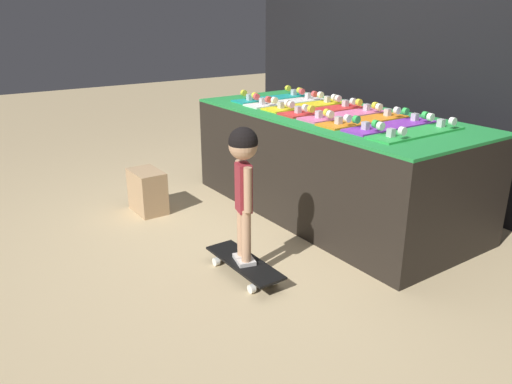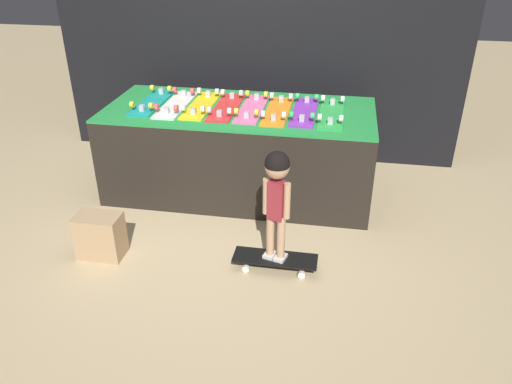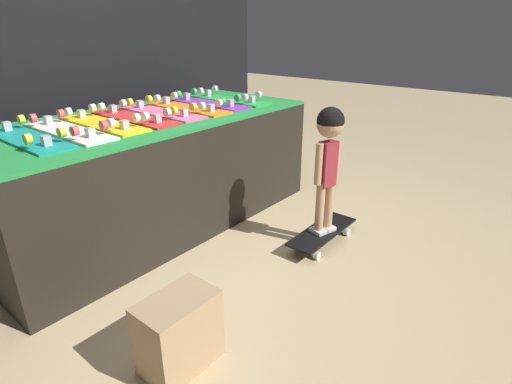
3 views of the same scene
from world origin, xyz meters
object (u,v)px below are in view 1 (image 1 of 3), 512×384
Objects in this scene: skateboard_white_on_rack at (286,101)px; skateboard_on_floor at (244,264)px; skateboard_red_on_rack at (322,109)px; skateboard_pink_on_rack at (343,114)px; skateboard_teal_on_rack at (272,97)px; storage_box at (147,191)px; child at (243,170)px; skateboard_orange_on_rack at (364,119)px; skateboard_green_on_rack at (417,131)px; skateboard_purple_on_rack at (391,125)px; skateboard_yellow_on_rack at (305,105)px.

skateboard_white_on_rack reaches higher than skateboard_on_floor.
skateboard_red_on_rack is 0.23m from skateboard_pink_on_rack.
storage_box is (-0.03, -1.21, -0.64)m from skateboard_teal_on_rack.
skateboard_red_on_rack is at bearing -178.69° from skateboard_pink_on_rack.
child is at bearing 63.43° from skateboard_on_floor.
child is at bearing -82.43° from skateboard_orange_on_rack.
skateboard_on_floor is at bearing -71.77° from skateboard_pink_on_rack.
skateboard_on_floor is (0.15, -1.11, -0.74)m from skateboard_orange_on_rack.
skateboard_green_on_rack is at bearing -1.05° from skateboard_red_on_rack.
skateboard_red_on_rack is 1.00× the size of skateboard_purple_on_rack.
storage_box is (-1.30, -0.06, 0.10)m from skateboard_on_floor.
skateboard_red_on_rack and skateboard_green_on_rack have the same top height.
skateboard_on_floor is (0.60, -1.13, -0.74)m from skateboard_red_on_rack.
skateboard_red_on_rack is at bearing -1.50° from skateboard_teal_on_rack.
skateboard_green_on_rack is at bearing -1.24° from skateboard_teal_on_rack.
skateboard_white_on_rack is 1.13m from skateboard_purple_on_rack.
skateboard_green_on_rack is (0.45, 0.00, 0.00)m from skateboard_orange_on_rack.
skateboard_pink_on_rack is at bearing 0.96° from skateboard_white_on_rack.
skateboard_pink_on_rack and skateboard_purple_on_rack have the same top height.
skateboard_pink_on_rack is (0.68, 0.01, 0.00)m from skateboard_white_on_rack.
skateboard_orange_on_rack is 0.45m from skateboard_green_on_rack.
skateboard_orange_on_rack is 2.17× the size of storage_box.
storage_box is at bearing -139.11° from skateboard_purple_on_rack.
skateboard_yellow_on_rack is 1.00× the size of skateboard_pink_on_rack.
skateboard_purple_on_rack reaches higher than storage_box.
skateboard_pink_on_rack is at bearing 52.20° from storage_box.
storage_box is at bearing -177.21° from skateboard_on_floor.
skateboard_white_on_rack is at bearing -179.52° from skateboard_purple_on_rack.
skateboard_orange_on_rack and skateboard_green_on_rack have the same top height.
skateboard_white_on_rack is 2.17× the size of storage_box.
skateboard_yellow_on_rack and skateboard_green_on_rack have the same top height.
skateboard_yellow_on_rack reaches higher than storage_box.
skateboard_red_on_rack is 0.45m from skateboard_orange_on_rack.
skateboard_orange_on_rack is 0.23m from skateboard_purple_on_rack.
skateboard_yellow_on_rack is 1.59m from skateboard_on_floor.
skateboard_pink_on_rack is 0.23m from skateboard_orange_on_rack.
skateboard_on_floor is at bearing -101.07° from child.
skateboard_green_on_rack is (0.68, -0.02, 0.00)m from skateboard_pink_on_rack.
storage_box is at bearing -134.52° from skateboard_orange_on_rack.
skateboard_white_on_rack is at bearing 148.60° from child.
skateboard_teal_on_rack is 0.90m from skateboard_pink_on_rack.
skateboard_pink_on_rack is 1.00× the size of skateboard_green_on_rack.
skateboard_teal_on_rack is 1.37m from storage_box.
skateboard_white_on_rack is at bearing 179.56° from skateboard_green_on_rack.
skateboard_pink_on_rack is at bearing 179.76° from skateboard_purple_on_rack.
skateboard_orange_on_rack is 1.34m from skateboard_on_floor.
skateboard_red_on_rack is at bearing -179.72° from skateboard_purple_on_rack.
skateboard_on_floor is at bearing -82.43° from skateboard_orange_on_rack.
skateboard_teal_on_rack is at bearing 179.39° from skateboard_purple_on_rack.
skateboard_white_on_rack is at bearing -6.04° from skateboard_teal_on_rack.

